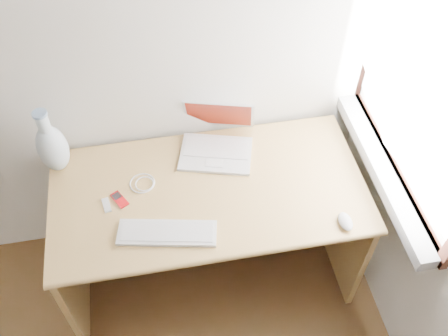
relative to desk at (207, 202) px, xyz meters
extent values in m
cube|color=white|center=(0.81, -0.16, 0.80)|extent=(0.01, 0.90, 1.00)
cube|color=gray|center=(0.75, -0.16, 0.27)|extent=(0.10, 0.96, 0.06)
cube|color=white|center=(0.73, -0.16, 0.83)|extent=(0.02, 0.84, 0.92)
cube|color=tan|center=(0.00, -0.08, 0.19)|extent=(1.37, 0.69, 0.03)
cube|color=tan|center=(-0.67, -0.08, -0.17)|extent=(0.03, 0.65, 0.70)
cube|color=tan|center=(0.67, -0.08, -0.17)|extent=(0.03, 0.65, 0.70)
cube|color=tan|center=(0.00, 0.25, -0.05)|extent=(1.31, 0.03, 0.46)
cube|color=white|center=(0.07, 0.10, 0.22)|extent=(0.37, 0.31, 0.02)
cube|color=white|center=(0.07, 0.10, 0.23)|extent=(0.32, 0.20, 0.00)
cube|color=white|center=(0.07, 0.22, 0.33)|extent=(0.33, 0.17, 0.21)
cube|color=maroon|center=(0.07, 0.22, 0.33)|extent=(0.31, 0.15, 0.18)
cube|color=white|center=(-0.20, -0.28, 0.22)|extent=(0.42, 0.20, 0.02)
cube|color=white|center=(-0.20, -0.28, 0.23)|extent=(0.38, 0.16, 0.00)
ellipsoid|color=white|center=(0.53, -0.36, 0.22)|extent=(0.06, 0.09, 0.03)
cube|color=#A40B0F|center=(-0.38, -0.08, 0.21)|extent=(0.08, 0.10, 0.01)
cube|color=black|center=(-0.38, -0.08, 0.22)|extent=(0.04, 0.04, 0.00)
torus|color=white|center=(-0.28, 0.00, 0.21)|extent=(0.13, 0.13, 0.01)
cube|color=white|center=(-0.44, -0.09, 0.21)|extent=(0.04, 0.08, 0.01)
ellipsoid|color=white|center=(-0.64, 0.16, 0.33)|extent=(0.13, 0.13, 0.25)
cylinder|color=white|center=(-0.64, 0.16, 0.49)|extent=(0.05, 0.05, 0.10)
cylinder|color=#7B9DC5|center=(-0.64, 0.16, 0.54)|extent=(0.06, 0.06, 0.01)
camera|label=1|loc=(-0.17, -1.41, 1.93)|focal=40.00mm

